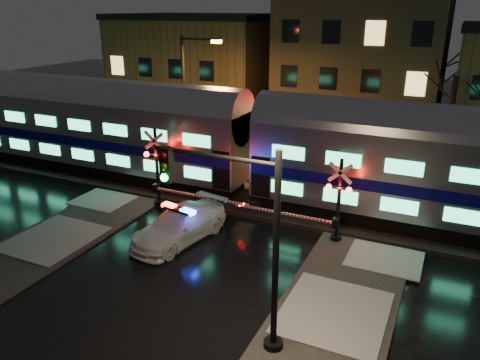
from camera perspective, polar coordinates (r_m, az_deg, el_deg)
name	(u,v)px	position (r m, az deg, el deg)	size (l,w,h in m)	color
ground	(210,241)	(21.57, -3.64, -7.46)	(120.00, 120.00, 0.00)	black
ballast	(254,200)	(25.58, 1.70, -2.50)	(90.00, 4.20, 0.24)	black
building_left	(199,70)	(44.98, -5.01, 13.18)	(14.00, 10.00, 9.00)	brown
building_mid	(364,64)	(40.08, 14.84, 13.54)	(12.00, 11.00, 11.50)	brown
train	(253,143)	(24.54, 1.55, 4.58)	(51.00, 3.12, 5.92)	black
police_car	(179,225)	(21.48, -7.41, -5.47)	(3.01, 5.43, 1.66)	white
crossing_signal_right	(330,208)	(21.23, 10.86, -3.39)	(5.58, 0.65, 3.95)	black
crossing_signal_left	(162,176)	(24.63, -9.46, 0.44)	(6.06, 0.67, 4.29)	black
traffic_light	(243,245)	(13.90, 0.38, -7.94)	(4.21, 0.73, 6.51)	black
streetlight	(188,94)	(30.53, -6.38, 10.43)	(2.82, 0.29, 8.43)	black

